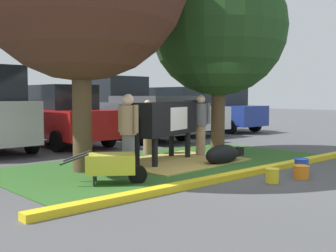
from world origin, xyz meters
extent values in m
plane|color=#4C4C4F|center=(0.00, 0.00, 0.00)|extent=(80.00, 80.00, 0.00)
cube|color=#2D5B23|center=(-0.07, 1.85, 0.01)|extent=(8.30, 4.18, 0.02)
cube|color=yellow|center=(-0.07, -0.39, 0.06)|extent=(9.50, 0.24, 0.12)
cube|color=tan|center=(0.13, 1.87, 0.03)|extent=(3.37, 2.63, 0.04)
cylinder|color=brown|center=(-2.29, 2.28, 1.34)|extent=(0.42, 0.42, 2.68)
cylinder|color=brown|center=(2.14, 2.24, 1.12)|extent=(0.40, 0.40, 2.25)
sphere|color=#23471E|center=(2.14, 2.24, 3.60)|extent=(3.85, 3.85, 3.85)
cube|color=black|center=(-0.11, 2.07, 1.10)|extent=(2.40, 1.41, 0.80)
cube|color=white|center=(0.03, 2.11, 1.10)|extent=(1.09, 0.97, 0.56)
cylinder|color=black|center=(1.15, 2.50, 1.20)|extent=(0.70, 0.51, 0.58)
cube|color=black|center=(1.45, 2.60, 1.38)|extent=(0.50, 0.39, 0.32)
cube|color=white|center=(1.64, 2.67, 1.34)|extent=(0.18, 0.23, 0.20)
cylinder|color=black|center=(0.63, 2.58, 0.35)|extent=(0.14, 0.14, 0.70)
cylinder|color=black|center=(0.79, 2.11, 0.35)|extent=(0.14, 0.14, 0.70)
cylinder|color=black|center=(-1.00, 2.02, 0.35)|extent=(0.14, 0.14, 0.70)
cylinder|color=black|center=(-0.85, 1.55, 0.35)|extent=(0.14, 0.14, 0.70)
cylinder|color=black|center=(-1.24, 1.68, 0.85)|extent=(0.06, 0.06, 0.70)
ellipsoid|color=black|center=(0.76, 0.90, 0.24)|extent=(1.11, 0.50, 0.48)
cube|color=black|center=(1.36, 0.91, 0.26)|extent=(0.28, 0.20, 0.22)
cube|color=silver|center=(1.48, 0.91, 0.26)|extent=(0.06, 0.10, 0.16)
cylinder|color=black|center=(1.11, 1.08, 0.06)|extent=(0.35, 0.11, 0.10)
cylinder|color=#9E7F5B|center=(1.34, 2.17, 0.43)|extent=(0.26, 0.26, 0.86)
cylinder|color=slate|center=(1.34, 2.17, 1.16)|extent=(0.34, 0.34, 0.59)
sphere|color=beige|center=(1.34, 2.17, 1.57)|extent=(0.23, 0.23, 0.23)
cylinder|color=slate|center=(1.46, 1.98, 1.19)|extent=(0.09, 0.09, 0.56)
cylinder|color=slate|center=(1.23, 2.35, 1.19)|extent=(0.09, 0.09, 0.56)
cylinder|color=slate|center=(-1.87, 1.20, 0.44)|extent=(0.26, 0.26, 0.87)
cylinder|color=#9E7F5B|center=(-1.87, 1.20, 1.17)|extent=(0.34, 0.34, 0.60)
sphere|color=beige|center=(-1.87, 1.20, 1.59)|extent=(0.24, 0.24, 0.24)
cylinder|color=#9E7F5B|center=(-1.90, 1.42, 1.20)|extent=(0.09, 0.09, 0.57)
cylinder|color=#9E7F5B|center=(-1.83, 0.98, 1.20)|extent=(0.09, 0.09, 0.57)
cylinder|color=#9E7F5B|center=(0.49, 3.41, 0.40)|extent=(0.26, 0.26, 0.79)
cylinder|color=slate|center=(0.49, 3.41, 1.06)|extent=(0.34, 0.34, 0.54)
sphere|color=beige|center=(0.49, 3.41, 1.44)|extent=(0.21, 0.21, 0.21)
cylinder|color=slate|center=(0.71, 3.44, 1.09)|extent=(0.09, 0.09, 0.52)
cylinder|color=slate|center=(0.27, 3.37, 1.09)|extent=(0.09, 0.09, 0.52)
cube|color=gold|center=(-2.58, 0.80, 0.40)|extent=(1.08, 1.02, 0.36)
cylinder|color=black|center=(-2.18, 0.50, 0.18)|extent=(0.35, 0.30, 0.36)
cylinder|color=black|center=(-2.69, 1.15, 0.12)|extent=(0.04, 0.04, 0.24)
cylinder|color=black|center=(-2.96, 0.80, 0.12)|extent=(0.04, 0.04, 0.24)
cylinder|color=black|center=(-2.97, 1.36, 0.52)|extent=(0.45, 0.35, 0.23)
cylinder|color=black|center=(-3.24, 1.01, 0.52)|extent=(0.45, 0.35, 0.23)
cylinder|color=yellow|center=(-0.23, -1.18, 0.14)|extent=(0.25, 0.25, 0.27)
torus|color=yellow|center=(-0.23, -1.18, 0.27)|extent=(0.27, 0.27, 0.02)
cylinder|color=orange|center=(0.55, -1.34, 0.13)|extent=(0.30, 0.30, 0.26)
torus|color=orange|center=(0.55, -1.34, 0.26)|extent=(0.32, 0.32, 0.02)
cylinder|color=blue|center=(1.03, -1.07, 0.16)|extent=(0.29, 0.29, 0.32)
torus|color=blue|center=(1.03, -1.07, 0.32)|extent=(0.32, 0.32, 0.02)
cylinder|color=black|center=(-1.84, 5.83, 0.32)|extent=(0.23, 0.64, 0.64)
cube|color=red|center=(-0.20, 7.09, 0.77)|extent=(1.84, 4.41, 0.90)
cube|color=black|center=(-0.20, 7.09, 1.62)|extent=(1.60, 2.21, 0.80)
cylinder|color=black|center=(-1.09, 8.53, 0.32)|extent=(0.23, 0.64, 0.64)
cylinder|color=black|center=(0.71, 8.51, 0.32)|extent=(0.23, 0.64, 0.64)
cylinder|color=black|center=(-1.11, 5.67, 0.32)|extent=(0.23, 0.64, 0.64)
cylinder|color=black|center=(0.69, 5.65, 0.32)|extent=(0.23, 0.64, 0.64)
cube|color=#4C5156|center=(2.79, 7.16, 0.87)|extent=(2.04, 5.42, 1.10)
cube|color=black|center=(2.80, 8.10, 1.92)|extent=(1.85, 1.81, 1.00)
cube|color=#4C5156|center=(2.78, 5.94, 1.54)|extent=(1.92, 2.72, 0.24)
cylinder|color=black|center=(1.81, 8.92, 0.32)|extent=(0.23, 0.64, 0.64)
cylinder|color=black|center=(3.81, 8.90, 0.32)|extent=(0.23, 0.64, 0.64)
cylinder|color=black|center=(1.78, 5.41, 0.32)|extent=(0.23, 0.64, 0.64)
cylinder|color=black|center=(3.78, 5.39, 0.32)|extent=(0.23, 0.64, 0.64)
cube|color=silver|center=(5.43, 7.34, 0.77)|extent=(1.84, 4.41, 0.90)
cube|color=black|center=(5.43, 7.34, 1.62)|extent=(1.60, 2.21, 0.80)
cylinder|color=black|center=(4.54, 8.77, 0.32)|extent=(0.23, 0.64, 0.64)
cylinder|color=black|center=(6.34, 8.76, 0.32)|extent=(0.23, 0.64, 0.64)
cylinder|color=black|center=(4.52, 5.91, 0.32)|extent=(0.23, 0.64, 0.64)
cylinder|color=black|center=(6.32, 5.90, 0.32)|extent=(0.23, 0.64, 0.64)
cube|color=navy|center=(8.13, 7.36, 0.77)|extent=(1.84, 4.41, 0.90)
cube|color=black|center=(8.13, 7.36, 1.62)|extent=(1.60, 2.21, 0.80)
cylinder|color=black|center=(7.25, 8.79, 0.32)|extent=(0.23, 0.64, 0.64)
cylinder|color=black|center=(9.05, 8.78, 0.32)|extent=(0.23, 0.64, 0.64)
cylinder|color=black|center=(7.22, 5.93, 0.32)|extent=(0.23, 0.64, 0.64)
cylinder|color=black|center=(9.02, 5.92, 0.32)|extent=(0.23, 0.64, 0.64)
camera|label=1|loc=(-7.09, -5.71, 1.67)|focal=45.10mm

